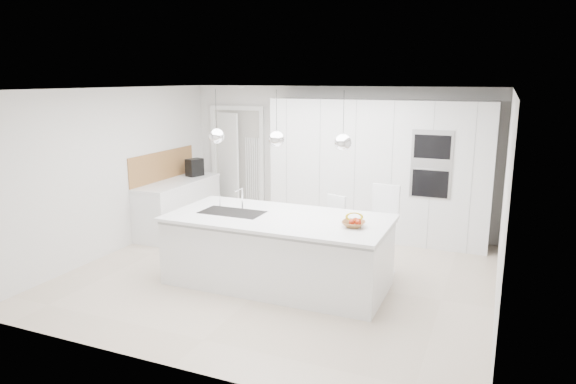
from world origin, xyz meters
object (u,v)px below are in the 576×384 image
at_px(bar_stool_right, 382,231).
at_px(fruit_bowl, 353,224).
at_px(island_base, 277,252).
at_px(espresso_machine, 195,167).
at_px(bar_stool_left, 333,233).

bearing_deg(bar_stool_right, fruit_bowl, -93.74).
bearing_deg(fruit_bowl, island_base, 178.06).
height_order(island_base, fruit_bowl, fruit_bowl).
bearing_deg(espresso_machine, island_base, -21.83).
xyz_separation_m(fruit_bowl, bar_stool_right, (0.15, 0.92, -0.33)).
bearing_deg(island_base, espresso_machine, 141.45).
relative_size(island_base, fruit_bowl, 10.04).
distance_m(island_base, bar_stool_right, 1.48).
height_order(fruit_bowl, espresso_machine, espresso_machine).
bearing_deg(bar_stool_right, island_base, -137.10).
height_order(fruit_bowl, bar_stool_right, bar_stool_right).
height_order(fruit_bowl, bar_stool_left, bar_stool_left).
height_order(espresso_machine, bar_stool_right, espresso_machine).
distance_m(espresso_machine, bar_stool_right, 3.89).
height_order(island_base, espresso_machine, espresso_machine).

